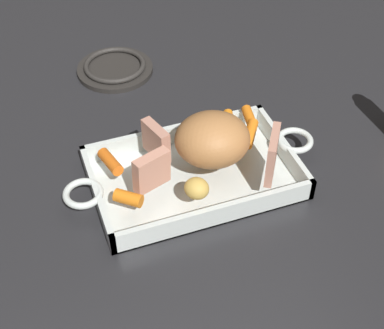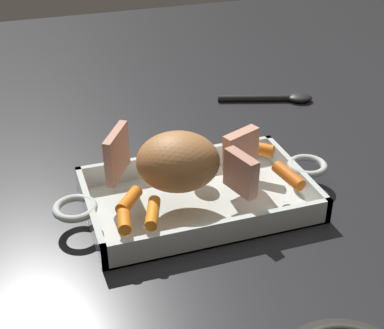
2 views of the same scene
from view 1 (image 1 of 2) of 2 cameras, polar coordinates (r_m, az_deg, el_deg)
The scene contains 13 objects.
ground_plane at distance 1.04m, azimuth 0.20°, elevation -1.62°, with size 2.38×2.38×0.00m, color #232326.
roasting_dish at distance 1.03m, azimuth 0.20°, elevation -1.05°, with size 0.47×0.23×0.04m.
pork_roast at distance 0.99m, azimuth 2.08°, elevation 2.48°, with size 0.13×0.12×0.09m, color #AE7340.
roast_slice_thick at distance 0.95m, azimuth -4.06°, elevation -0.65°, with size 0.02×0.07×0.07m, color tan.
roast_slice_thin at distance 0.98m, azimuth 8.04°, elevation 0.98°, with size 0.01×0.08×0.08m, color tan.
roast_slice_outer at distance 1.01m, azimuth -3.62°, elevation 2.35°, with size 0.02×0.06×0.06m, color tan.
baby_carrot_southeast at distance 0.94m, azimuth -6.39°, elevation -3.36°, with size 0.02×0.02×0.05m, color orange.
baby_carrot_northwest at distance 1.01m, azimuth -8.17°, elevation 0.28°, with size 0.02×0.02×0.06m, color orange.
baby_carrot_center_right at distance 1.10m, azimuth 5.74°, elevation 4.76°, with size 0.02×0.02×0.05m, color orange.
baby_carrot_long at distance 1.06m, azimuth 5.85°, elevation 3.09°, with size 0.02×0.02×0.06m, color orange.
baby_carrot_short at distance 1.08m, azimuth 3.69°, elevation 4.14°, with size 0.02×0.02×0.07m, color orange.
potato_whole at distance 0.94m, azimuth 0.47°, elevation -2.40°, with size 0.04×0.04×0.04m, color gold.
stove_burner_rear at distance 1.32m, azimuth -7.73°, elevation 9.59°, with size 0.17×0.17×0.02m.
Camera 1 is at (-0.25, -0.69, 0.74)m, focal length 53.28 mm.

